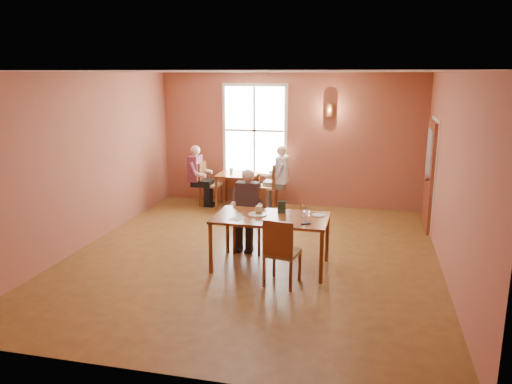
% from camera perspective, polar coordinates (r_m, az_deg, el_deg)
% --- Properties ---
extents(ground, '(6.00, 7.00, 0.01)m').
position_cam_1_polar(ground, '(8.42, -0.31, -7.28)').
color(ground, brown).
rests_on(ground, ground).
extents(wall_back, '(6.00, 0.04, 3.00)m').
position_cam_1_polar(wall_back, '(11.40, 3.82, 5.95)').
color(wall_back, brown).
rests_on(wall_back, ground).
extents(wall_front, '(6.00, 0.04, 3.00)m').
position_cam_1_polar(wall_front, '(4.78, -10.25, -4.75)').
color(wall_front, brown).
rests_on(wall_front, ground).
extents(wall_left, '(0.04, 7.00, 3.00)m').
position_cam_1_polar(wall_left, '(9.18, -18.88, 3.45)').
color(wall_left, brown).
rests_on(wall_left, ground).
extents(wall_right, '(0.04, 7.00, 3.00)m').
position_cam_1_polar(wall_right, '(7.88, 21.40, 1.70)').
color(wall_right, brown).
rests_on(wall_right, ground).
extents(ceiling, '(6.00, 7.00, 0.04)m').
position_cam_1_polar(ceiling, '(7.88, -0.34, 13.60)').
color(ceiling, white).
rests_on(ceiling, wall_back).
extents(window, '(1.36, 0.10, 1.96)m').
position_cam_1_polar(window, '(11.49, -0.17, 7.04)').
color(window, white).
rests_on(window, wall_back).
extents(door, '(0.12, 1.04, 2.10)m').
position_cam_1_polar(door, '(10.20, 19.14, 1.78)').
color(door, maroon).
rests_on(door, ground).
extents(wall_sconce, '(0.16, 0.16, 0.28)m').
position_cam_1_polar(wall_sconce, '(11.12, 8.43, 9.27)').
color(wall_sconce, brown).
rests_on(wall_sconce, wall_back).
extents(main_table, '(1.75, 0.99, 0.82)m').
position_cam_1_polar(main_table, '(7.82, 1.69, -5.72)').
color(main_table, brown).
rests_on(main_table, ground).
extents(chair_diner_main, '(0.47, 0.47, 1.07)m').
position_cam_1_polar(chair_diner_main, '(8.49, -0.73, -3.27)').
color(chair_diner_main, brown).
rests_on(chair_diner_main, ground).
extents(diner_main, '(0.53, 0.53, 1.32)m').
position_cam_1_polar(diner_main, '(8.43, -0.78, -2.51)').
color(diner_main, black).
rests_on(diner_main, ground).
extents(chair_empty, '(0.51, 0.51, 1.00)m').
position_cam_1_polar(chair_empty, '(7.17, 3.03, -6.78)').
color(chair_empty, '#471E0E').
rests_on(chair_empty, ground).
extents(plate_food, '(0.30, 0.30, 0.04)m').
position_cam_1_polar(plate_food, '(7.77, 0.18, -2.52)').
color(plate_food, white).
rests_on(plate_food, main_table).
extents(sandwich, '(0.12, 0.12, 0.11)m').
position_cam_1_polar(sandwich, '(7.81, 0.35, -2.15)').
color(sandwich, tan).
rests_on(sandwich, main_table).
extents(goblet_a, '(0.09, 0.09, 0.21)m').
position_cam_1_polar(goblet_a, '(7.67, 5.43, -2.12)').
color(goblet_a, white).
rests_on(goblet_a, main_table).
extents(goblet_b, '(0.10, 0.10, 0.19)m').
position_cam_1_polar(goblet_b, '(7.47, 5.93, -2.64)').
color(goblet_b, white).
rests_on(goblet_b, main_table).
extents(menu_stand, '(0.13, 0.10, 0.20)m').
position_cam_1_polar(menu_stand, '(7.88, 2.96, -1.70)').
color(menu_stand, '#223825').
rests_on(menu_stand, main_table).
extents(knife, '(0.22, 0.08, 0.00)m').
position_cam_1_polar(knife, '(7.43, 1.02, -3.41)').
color(knife, silver).
rests_on(knife, main_table).
extents(napkin, '(0.24, 0.24, 0.01)m').
position_cam_1_polar(napkin, '(7.57, -2.18, -3.08)').
color(napkin, silver).
rests_on(napkin, main_table).
extents(side_plate, '(0.24, 0.24, 0.02)m').
position_cam_1_polar(side_plate, '(7.81, 7.16, -2.64)').
color(side_plate, silver).
rests_on(side_plate, main_table).
extents(sunglasses, '(0.14, 0.10, 0.02)m').
position_cam_1_polar(sunglasses, '(7.35, 5.71, -3.62)').
color(sunglasses, black).
rests_on(sunglasses, main_table).
extents(second_table, '(0.87, 0.87, 0.77)m').
position_cam_1_polar(second_table, '(11.37, -2.06, 0.22)').
color(second_table, brown).
rests_on(second_table, ground).
extents(chair_diner_white, '(0.46, 0.46, 1.03)m').
position_cam_1_polar(chair_diner_white, '(11.19, 1.14, 0.70)').
color(chair_diner_white, brown).
rests_on(chair_diner_white, ground).
extents(diner_white, '(0.55, 0.55, 1.37)m').
position_cam_1_polar(diner_white, '(11.15, 1.30, 1.55)').
color(diner_white, silver).
rests_on(diner_white, ground).
extents(chair_diner_maroon, '(0.44, 0.44, 0.99)m').
position_cam_1_polar(chair_diner_maroon, '(11.53, -5.19, 0.93)').
color(chair_diner_maroon, '#3C2410').
rests_on(chair_diner_maroon, ground).
extents(diner_maroon, '(0.54, 0.54, 1.34)m').
position_cam_1_polar(diner_maroon, '(11.50, -5.35, 1.79)').
color(diner_maroon, maroon).
rests_on(diner_maroon, ground).
extents(cup_a, '(0.16, 0.16, 0.10)m').
position_cam_1_polar(cup_a, '(11.13, -1.29, 2.22)').
color(cup_a, white).
rests_on(cup_a, second_table).
extents(cup_b, '(0.13, 0.13, 0.10)m').
position_cam_1_polar(cup_b, '(11.44, -2.84, 2.51)').
color(cup_b, silver).
rests_on(cup_b, second_table).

